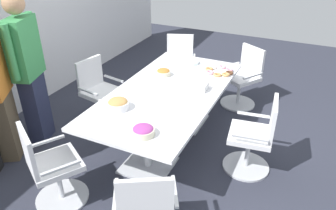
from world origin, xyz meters
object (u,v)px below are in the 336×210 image
at_px(conference_table, 168,100).
at_px(snack_bowl_cookies, 118,104).
at_px(person_standing_2, 28,69).
at_px(snack_bowl_pretzels, 163,72).
at_px(snack_bowl_candy_mix, 143,131).
at_px(donut_platter, 219,71).
at_px(office_chair_0, 51,170).
at_px(office_chair_2, 255,139).
at_px(office_chair_3, 243,80).
at_px(napkin_pile, 200,87).
at_px(office_chair_4, 179,66).
at_px(office_chair_5, 100,95).
at_px(plate_stack, 191,62).

relative_size(conference_table, snack_bowl_cookies, 10.00).
distance_m(person_standing_2, snack_bowl_cookies, 1.27).
xyz_separation_m(snack_bowl_pretzels, snack_bowl_candy_mix, (-1.33, -0.43, 0.00)).
bearing_deg(donut_platter, snack_bowl_pretzels, 121.75).
distance_m(conference_table, snack_bowl_cookies, 0.72).
relative_size(conference_table, donut_platter, 6.08).
distance_m(office_chair_0, snack_bowl_cookies, 0.95).
xyz_separation_m(office_chair_2, snack_bowl_candy_mix, (-0.88, 0.92, 0.39)).
relative_size(office_chair_3, snack_bowl_candy_mix, 4.08).
bearing_deg(snack_bowl_cookies, snack_bowl_pretzels, -3.28).
xyz_separation_m(snack_bowl_pretzels, napkin_pile, (-0.20, -0.59, -0.00)).
height_order(office_chair_4, office_chair_5, same).
relative_size(office_chair_0, office_chair_2, 1.00).
xyz_separation_m(office_chair_3, snack_bowl_pretzels, (-1.05, 0.84, 0.39)).
bearing_deg(office_chair_3, office_chair_0, 100.05).
bearing_deg(office_chair_2, snack_bowl_pretzels, 63.75).
distance_m(conference_table, office_chair_4, 1.61).
bearing_deg(snack_bowl_candy_mix, person_standing_2, 79.54).
relative_size(office_chair_0, office_chair_5, 1.00).
height_order(person_standing_2, donut_platter, person_standing_2).
distance_m(office_chair_3, office_chair_4, 1.10).
bearing_deg(conference_table, office_chair_3, -22.51).
bearing_deg(snack_bowl_candy_mix, plate_stack, 7.92).
bearing_deg(conference_table, office_chair_2, -93.51).
height_order(office_chair_2, office_chair_3, same).
bearing_deg(napkin_pile, snack_bowl_cookies, 141.31).
height_order(office_chair_3, plate_stack, office_chair_3).
bearing_deg(office_chair_4, napkin_pile, 101.52).
distance_m(office_chair_0, napkin_pile, 1.91).
bearing_deg(plate_stack, napkin_pile, -150.38).
relative_size(office_chair_5, snack_bowl_candy_mix, 4.08).
height_order(office_chair_3, snack_bowl_pretzels, office_chair_3).
relative_size(office_chair_5, snack_bowl_cookies, 3.79).
height_order(office_chair_0, donut_platter, office_chair_0).
distance_m(snack_bowl_pretzels, snack_bowl_cookies, 1.01).
distance_m(office_chair_3, snack_bowl_pretzels, 1.40).
bearing_deg(snack_bowl_candy_mix, office_chair_4, 15.59).
relative_size(office_chair_5, snack_bowl_pretzels, 4.84).
bearing_deg(napkin_pile, office_chair_5, 93.93).
relative_size(office_chair_2, person_standing_2, 0.48).
xyz_separation_m(office_chair_5, snack_bowl_cookies, (-0.71, -0.80, 0.40)).
distance_m(office_chair_5, snack_bowl_cookies, 1.14).
bearing_deg(conference_table, plate_stack, 4.63).
height_order(office_chair_4, person_standing_2, person_standing_2).
xyz_separation_m(snack_bowl_pretzels, plate_stack, (0.54, -0.17, -0.02)).
xyz_separation_m(conference_table, office_chair_2, (-0.07, -1.10, -0.22)).
relative_size(office_chair_0, snack_bowl_pretzels, 4.84).
distance_m(donut_platter, plate_stack, 0.49).
relative_size(office_chair_0, snack_bowl_candy_mix, 4.08).
xyz_separation_m(conference_table, snack_bowl_pretzels, (0.38, 0.25, 0.17)).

